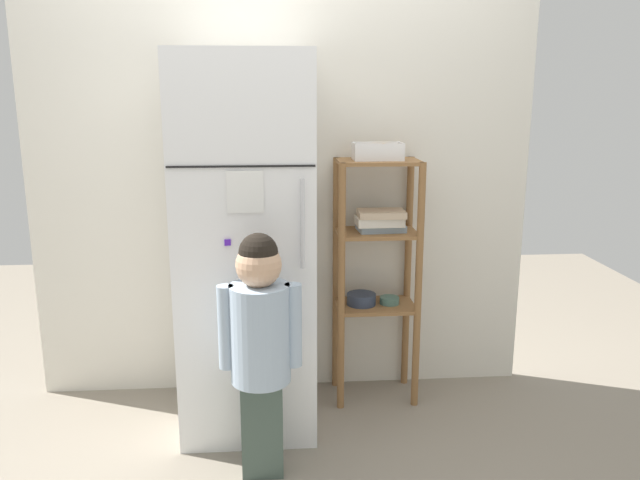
{
  "coord_description": "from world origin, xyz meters",
  "views": [
    {
      "loc": [
        -0.06,
        -2.88,
        1.57
      ],
      "look_at": [
        0.16,
        0.02,
        0.89
      ],
      "focal_mm": 35.76,
      "sensor_mm": 36.0,
      "label": 1
    }
  ],
  "objects_px": {
    "refrigerator": "(247,245)",
    "child_standing": "(260,333)",
    "pantry_shelf_unit": "(376,255)",
    "fruit_bin": "(381,153)"
  },
  "relations": [
    {
      "from": "refrigerator",
      "to": "pantry_shelf_unit",
      "type": "xyz_separation_m",
      "value": [
        0.64,
        0.18,
        -0.1
      ]
    },
    {
      "from": "child_standing",
      "to": "pantry_shelf_unit",
      "type": "relative_size",
      "value": 0.83
    },
    {
      "from": "refrigerator",
      "to": "child_standing",
      "type": "relative_size",
      "value": 1.68
    },
    {
      "from": "pantry_shelf_unit",
      "to": "refrigerator",
      "type": "bearing_deg",
      "value": -164.64
    },
    {
      "from": "pantry_shelf_unit",
      "to": "fruit_bin",
      "type": "distance_m",
      "value": 0.51
    },
    {
      "from": "refrigerator",
      "to": "fruit_bin",
      "type": "bearing_deg",
      "value": 14.74
    },
    {
      "from": "fruit_bin",
      "to": "pantry_shelf_unit",
      "type": "bearing_deg",
      "value": 160.05
    },
    {
      "from": "refrigerator",
      "to": "pantry_shelf_unit",
      "type": "bearing_deg",
      "value": 15.36
    },
    {
      "from": "refrigerator",
      "to": "child_standing",
      "type": "bearing_deg",
      "value": -82.55
    },
    {
      "from": "child_standing",
      "to": "fruit_bin",
      "type": "xyz_separation_m",
      "value": [
        0.59,
        0.66,
        0.65
      ]
    }
  ]
}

